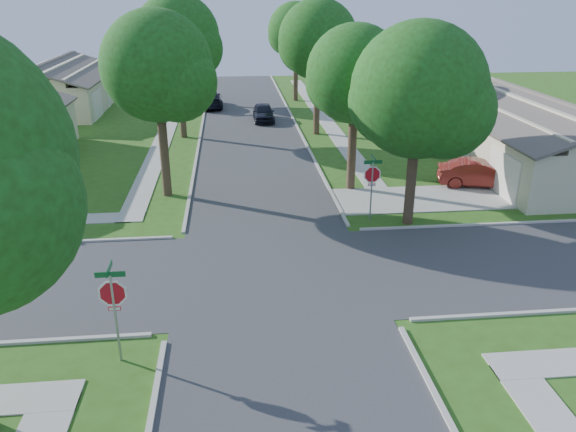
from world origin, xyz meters
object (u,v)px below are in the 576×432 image
(tree_w_far, at_px, (190,40))
(car_curb_west, at_px, (209,99))
(tree_e_near, at_px, (356,79))
(tree_w_mid, at_px, (178,41))
(car_driveway, at_px, (479,174))
(tree_e_mid, at_px, (319,43))
(house_ne_near, at_px, (541,145))
(car_curb_east, at_px, (264,112))
(tree_ne_corner, at_px, (420,97))
(stop_sign_sw, at_px, (113,297))
(house_nw_far, at_px, (58,92))
(stop_sign_ne, at_px, (372,177))
(tree_e_far, at_px, (296,33))
(tree_w_near, at_px, (159,72))
(house_ne_far, at_px, (432,91))

(tree_w_far, xyz_separation_m, car_curb_west, (1.45, -2.40, -4.77))
(tree_e_near, xyz_separation_m, tree_w_mid, (-9.39, 12.00, 0.85))
(car_driveway, bearing_deg, tree_e_mid, 42.51)
(tree_w_far, relative_size, house_ne_near, 0.59)
(tree_e_near, xyz_separation_m, car_curb_east, (-3.55, 16.60, -4.97))
(tree_ne_corner, bearing_deg, car_curb_east, 103.56)
(tree_e_near, xyz_separation_m, tree_ne_corner, (1.61, -4.80, -0.05))
(stop_sign_sw, bearing_deg, tree_e_mid, 69.80)
(tree_w_mid, xyz_separation_m, house_ne_near, (20.63, -10.01, -4.97))
(house_nw_far, bearing_deg, car_curb_west, -1.76)
(stop_sign_ne, height_order, car_curb_west, stop_sign_ne)
(stop_sign_ne, distance_m, tree_e_far, 29.57)
(house_ne_near, relative_size, car_curb_west, 2.67)
(tree_e_mid, relative_size, tree_w_mid, 0.96)
(tree_e_mid, bearing_deg, stop_sign_sw, -110.20)
(tree_e_mid, relative_size, tree_w_far, 1.15)
(tree_ne_corner, relative_size, house_ne_near, 0.64)
(tree_e_near, bearing_deg, tree_w_near, 180.00)
(house_ne_far, relative_size, car_curb_west, 2.67)
(stop_sign_sw, relative_size, tree_w_near, 0.33)
(tree_w_mid, xyz_separation_m, tree_w_far, (-0.01, 13.00, -0.98))
(tree_ne_corner, bearing_deg, car_curb_west, 109.24)
(tree_e_far, xyz_separation_m, tree_w_near, (-9.40, -25.00, 0.14))
(stop_sign_sw, height_order, tree_ne_corner, tree_ne_corner)
(tree_e_far, bearing_deg, house_ne_near, -63.97)
(stop_sign_sw, xyz_separation_m, car_driveway, (16.20, 13.40, -1.33))
(house_nw_far, relative_size, car_curb_west, 2.67)
(tree_e_near, bearing_deg, tree_ne_corner, -71.47)
(tree_w_near, relative_size, car_curb_west, 1.76)
(tree_e_far, distance_m, tree_ne_corner, 29.85)
(car_driveway, distance_m, car_curb_west, 27.21)
(tree_e_mid, distance_m, car_curb_east, 8.05)
(stop_sign_sw, bearing_deg, tree_e_far, 76.27)
(stop_sign_sw, height_order, house_ne_far, house_ne_far)
(house_nw_far, xyz_separation_m, car_driveway, (27.49, -23.30, -0.82))
(tree_e_mid, relative_size, car_curb_east, 2.32)
(tree_w_near, height_order, car_curb_east, tree_w_near)
(tree_w_far, bearing_deg, car_driveway, -57.45)
(stop_sign_sw, distance_m, house_nw_far, 38.40)
(car_driveway, bearing_deg, stop_sign_ne, 134.26)
(car_curb_east, bearing_deg, house_nw_far, 159.73)
(stop_sign_sw, height_order, tree_w_near, tree_w_near)
(tree_e_near, bearing_deg, car_curb_east, 102.08)
(stop_sign_ne, relative_size, tree_w_far, 0.37)
(tree_w_near, xyz_separation_m, house_ne_far, (20.64, 19.99, -4.60))
(tree_e_mid, height_order, car_curb_west, tree_e_mid)
(house_ne_near, distance_m, house_nw_far, 38.26)
(stop_sign_sw, height_order, tree_e_far, tree_e_far)
(stop_sign_sw, relative_size, tree_w_mid, 0.31)
(stop_sign_ne, relative_size, tree_e_far, 0.34)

